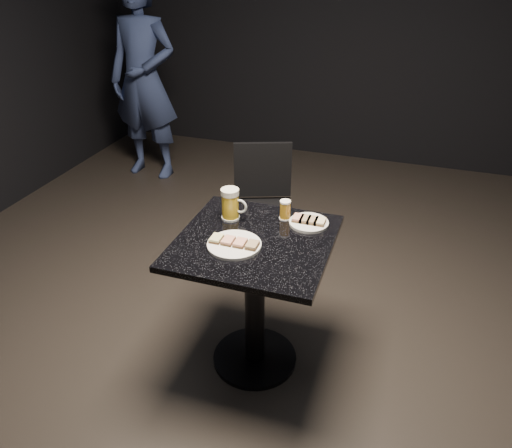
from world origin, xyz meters
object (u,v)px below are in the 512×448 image
(plate_small, at_px, (309,223))
(beer_mug, at_px, (231,204))
(patron, at_px, (144,80))
(plate_large, at_px, (234,245))
(chair, at_px, (263,202))
(beer_tumbler, at_px, (285,210))
(table, at_px, (255,282))

(plate_small, bearing_deg, beer_mug, -170.01)
(plate_small, bearing_deg, patron, 136.66)
(plate_large, distance_m, patron, 2.66)
(chair, bearing_deg, beer_tumbler, -63.25)
(plate_small, bearing_deg, beer_tumbler, 172.94)
(plate_large, height_order, chair, chair)
(beer_mug, relative_size, chair, 0.19)
(plate_small, height_order, patron, patron)
(plate_small, xyz_separation_m, chair, (-0.43, 0.62, -0.26))
(plate_large, distance_m, table, 0.27)
(plate_large, bearing_deg, patron, 127.92)
(plate_large, distance_m, chair, 0.97)
(table, height_order, chair, chair)
(patron, xyz_separation_m, table, (1.70, -2.01, -0.36))
(beer_mug, bearing_deg, beer_tumbler, 17.93)
(patron, distance_m, table, 2.66)
(beer_mug, bearing_deg, chair, 94.33)
(table, bearing_deg, beer_tumbler, 71.18)
(table, distance_m, chair, 0.86)
(plate_large, bearing_deg, chair, 99.70)
(table, relative_size, beer_mug, 4.75)
(beer_mug, xyz_separation_m, beer_tumbler, (0.25, 0.08, -0.03))
(plate_large, relative_size, beer_mug, 1.55)
(plate_small, distance_m, chair, 0.79)
(plate_small, xyz_separation_m, table, (-0.20, -0.22, -0.25))
(plate_large, xyz_separation_m, patron, (-1.63, 2.10, 0.11))
(plate_large, xyz_separation_m, beer_tumbler, (0.15, 0.32, 0.04))
(patron, relative_size, table, 2.32)
(patron, xyz_separation_m, beer_tumbler, (1.78, -1.78, -0.07))
(beer_tumbler, height_order, chair, chair)
(beer_tumbler, bearing_deg, plate_small, -7.06)
(beer_mug, height_order, chair, beer_mug)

